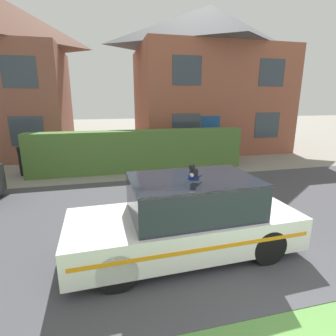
{
  "coord_description": "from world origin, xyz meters",
  "views": [
    {
      "loc": [
        -2.31,
        -1.48,
        2.88
      ],
      "look_at": [
        -0.66,
        5.28,
        1.05
      ],
      "focal_mm": 28.0,
      "sensor_mm": 36.0,
      "label": 1
    }
  ],
  "objects_px": {
    "police_car": "(187,218)",
    "house_right": "(208,79)",
    "wheelie_bin": "(26,161)",
    "cat": "(193,172)"
  },
  "relations": [
    {
      "from": "police_car",
      "to": "house_right",
      "type": "bearing_deg",
      "value": -115.2
    },
    {
      "from": "police_car",
      "to": "wheelie_bin",
      "type": "distance_m",
      "value": 8.19
    },
    {
      "from": "house_right",
      "to": "wheelie_bin",
      "type": "bearing_deg",
      "value": -157.16
    },
    {
      "from": "police_car",
      "to": "wheelie_bin",
      "type": "xyz_separation_m",
      "value": [
        -4.49,
        6.84,
        -0.19
      ]
    },
    {
      "from": "cat",
      "to": "wheelie_bin",
      "type": "height_order",
      "value": "cat"
    },
    {
      "from": "police_car",
      "to": "wheelie_bin",
      "type": "bearing_deg",
      "value": -58.37
    },
    {
      "from": "police_car",
      "to": "wheelie_bin",
      "type": "relative_size",
      "value": 4.12
    },
    {
      "from": "cat",
      "to": "house_right",
      "type": "xyz_separation_m",
      "value": [
        4.65,
        10.95,
        2.33
      ]
    },
    {
      "from": "cat",
      "to": "house_right",
      "type": "relative_size",
      "value": 0.04
    },
    {
      "from": "house_right",
      "to": "wheelie_bin",
      "type": "height_order",
      "value": "house_right"
    }
  ]
}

